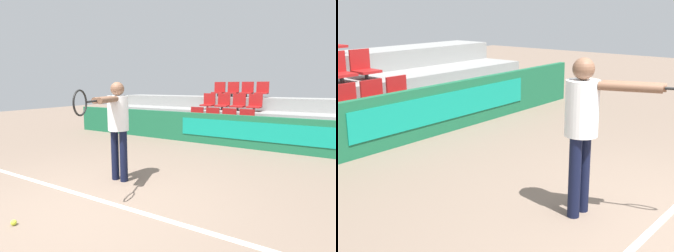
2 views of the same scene
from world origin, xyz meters
TOP-DOWN VIEW (x-y plane):
  - court_baseline at (0.00, 0.18)m, footprint 5.95×0.08m
  - barrier_wall at (0.04, 4.45)m, footprint 9.96×0.14m
  - bleacher_tier_front at (0.00, 5.05)m, footprint 9.56×1.05m
  - stadium_chair_1 at (-0.26, 5.18)m, footprint 0.43×0.41m
  - stadium_chair_2 at (0.26, 5.18)m, footprint 0.43×0.41m
  - stadium_chair_3 at (0.79, 5.18)m, footprint 0.43×0.41m
  - stadium_chair_6 at (0.26, 6.23)m, footprint 0.43×0.41m
  - stadium_chair_7 at (0.79, 6.23)m, footprint 0.43×0.41m
  - tennis_player at (-0.27, 0.90)m, footprint 0.67×1.49m

SIDE VIEW (x-z plane):
  - court_baseline at x=0.00m, z-range 0.00..0.01m
  - bleacher_tier_front at x=0.00m, z-range 0.00..0.41m
  - barrier_wall at x=0.04m, z-range 0.00..0.86m
  - stadium_chair_1 at x=-0.26m, z-range 0.36..0.91m
  - stadium_chair_2 at x=0.26m, z-range 0.36..0.91m
  - stadium_chair_3 at x=0.79m, z-range 0.36..0.91m
  - stadium_chair_6 at x=0.26m, z-range 0.77..1.31m
  - stadium_chair_7 at x=0.79m, z-range 0.77..1.31m
  - tennis_player at x=-0.27m, z-range 0.21..1.89m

